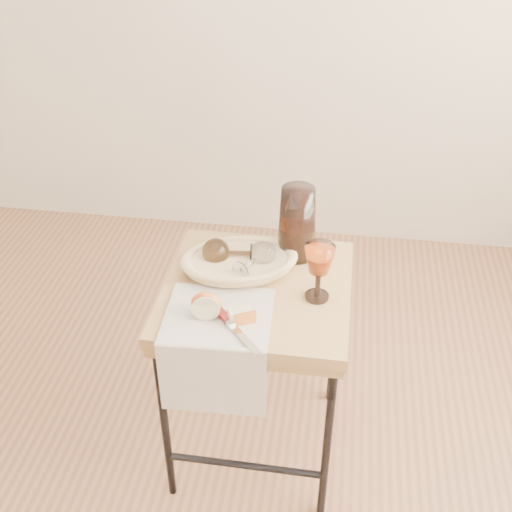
% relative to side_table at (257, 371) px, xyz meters
% --- Properties ---
extents(side_table, '(0.54, 0.54, 0.68)m').
position_rel_side_table_xyz_m(side_table, '(0.00, 0.00, 0.00)').
color(side_table, brown).
rests_on(side_table, floor).
extents(tea_towel, '(0.30, 0.27, 0.01)m').
position_rel_side_table_xyz_m(tea_towel, '(-0.08, -0.15, 0.34)').
color(tea_towel, silver).
rests_on(tea_towel, side_table).
extents(bread_basket, '(0.36, 0.29, 0.05)m').
position_rel_side_table_xyz_m(bread_basket, '(-0.06, 0.07, 0.37)').
color(bread_basket, tan).
rests_on(bread_basket, side_table).
extents(goblet_lying_a, '(0.14, 0.09, 0.08)m').
position_rel_side_table_xyz_m(goblet_lying_a, '(-0.09, 0.08, 0.39)').
color(goblet_lying_a, '#4E3922').
rests_on(goblet_lying_a, bread_basket).
extents(goblet_lying_b, '(0.13, 0.15, 0.08)m').
position_rel_side_table_xyz_m(goblet_lying_b, '(-0.02, 0.05, 0.39)').
color(goblet_lying_b, white).
rests_on(goblet_lying_b, bread_basket).
extents(pitcher, '(0.22, 0.28, 0.27)m').
position_rel_side_table_xyz_m(pitcher, '(0.09, 0.18, 0.46)').
color(pitcher, black).
rests_on(pitcher, side_table).
extents(wine_goblet, '(0.11, 0.11, 0.17)m').
position_rel_side_table_xyz_m(wine_goblet, '(0.17, -0.03, 0.43)').
color(wine_goblet, white).
rests_on(wine_goblet, side_table).
extents(apple_half, '(0.09, 0.05, 0.08)m').
position_rel_side_table_xyz_m(apple_half, '(-0.11, -0.15, 0.39)').
color(apple_half, red).
rests_on(apple_half, tea_towel).
extents(apple_wedge, '(0.07, 0.05, 0.04)m').
position_rel_side_table_xyz_m(apple_wedge, '(-0.02, -0.16, 0.37)').
color(apple_wedge, beige).
rests_on(apple_wedge, tea_towel).
extents(table_knife, '(0.17, 0.18, 0.02)m').
position_rel_side_table_xyz_m(table_knife, '(-0.04, -0.20, 0.36)').
color(table_knife, silver).
rests_on(table_knife, tea_towel).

